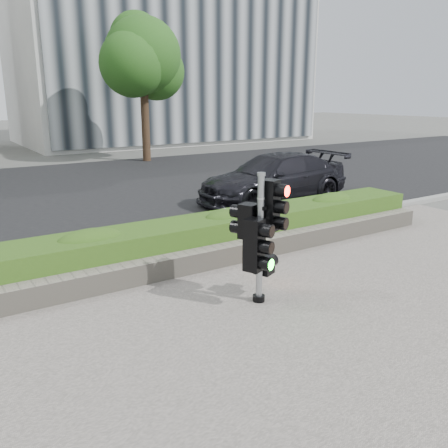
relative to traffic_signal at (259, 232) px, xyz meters
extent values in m
plane|color=#51514C|center=(-0.53, -0.34, -1.07)|extent=(120.00, 120.00, 0.00)
cube|color=#9E9389|center=(-0.53, -2.84, -1.05)|extent=(16.00, 11.00, 0.03)
cube|color=black|center=(-0.53, 9.66, -1.06)|extent=(60.00, 13.00, 0.02)
cube|color=gray|center=(-0.53, 2.81, -1.01)|extent=(60.00, 0.25, 0.12)
cube|color=gray|center=(-0.53, 1.56, -0.87)|extent=(12.00, 0.32, 0.34)
cube|color=#5A8F2C|center=(-0.53, 2.21, -0.70)|extent=(12.00, 1.00, 0.68)
cube|color=#B7B7B2|center=(10.47, 24.66, 4.93)|extent=(18.00, 10.00, 12.00)
cylinder|color=black|center=(4.97, 15.16, 0.72)|extent=(0.36, 0.36, 3.58)
sphere|color=#1B4914|center=(4.97, 15.16, 3.54)|extent=(3.33, 3.33, 3.33)
sphere|color=#1B4914|center=(5.74, 15.48, 2.90)|extent=(2.56, 2.56, 2.56)
sphere|color=#1B4914|center=(4.33, 14.78, 3.16)|extent=(2.82, 2.82, 2.82)
sphere|color=#1B4914|center=(4.97, 15.80, 4.31)|extent=(2.30, 2.30, 2.30)
cylinder|color=black|center=(-0.01, -0.04, -0.99)|extent=(0.18, 0.18, 0.09)
cylinder|color=gray|center=(-0.01, -0.04, -0.12)|extent=(0.09, 0.09, 1.83)
cylinder|color=gray|center=(-0.01, -0.04, 0.82)|extent=(0.12, 0.12, 0.04)
cube|color=#FF1107|center=(0.19, 0.02, 0.35)|extent=(0.31, 0.31, 0.73)
cube|color=#14E51E|center=(-0.19, -0.14, -0.13)|extent=(0.31, 0.31, 0.73)
cube|color=black|center=(-0.07, 0.16, 0.12)|extent=(0.31, 0.31, 0.50)
cube|color=orange|center=(0.16, 0.07, -0.55)|extent=(0.31, 0.31, 0.27)
imported|color=black|center=(4.41, 5.18, -0.38)|extent=(4.65, 2.05, 1.33)
camera|label=1|loc=(-3.87, -5.09, 1.84)|focal=38.00mm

